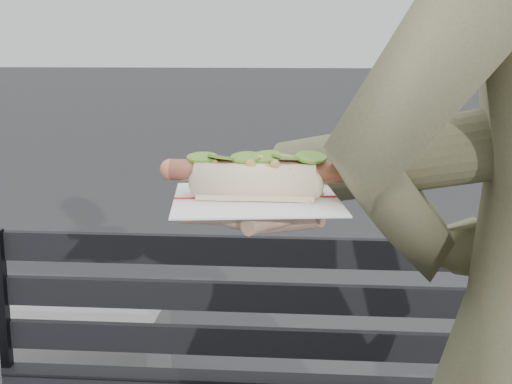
{
  "coord_description": "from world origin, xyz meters",
  "views": [
    {
      "loc": [
        0.09,
        -0.84,
        1.38
      ],
      "look_at": [
        0.02,
        -0.03,
        1.21
      ],
      "focal_mm": 50.0,
      "sensor_mm": 36.0,
      "label": 1
    }
  ],
  "objects": [
    {
      "name": "concrete_block",
      "position": [
        -1.08,
        1.59,
        0.2
      ],
      "size": [
        1.2,
        0.4,
        0.4
      ],
      "primitive_type": "cube",
      "color": "slate",
      "rests_on": "ground"
    },
    {
      "name": "held_hotdog",
      "position": [
        0.22,
        0.02,
        1.24
      ],
      "size": [
        0.63,
        0.3,
        0.2
      ],
      "color": "brown"
    },
    {
      "name": "park_bench",
      "position": [
        -0.12,
        0.85,
        0.52
      ],
      "size": [
        1.5,
        0.44,
        0.88
      ],
      "color": "black",
      "rests_on": "ground"
    }
  ]
}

